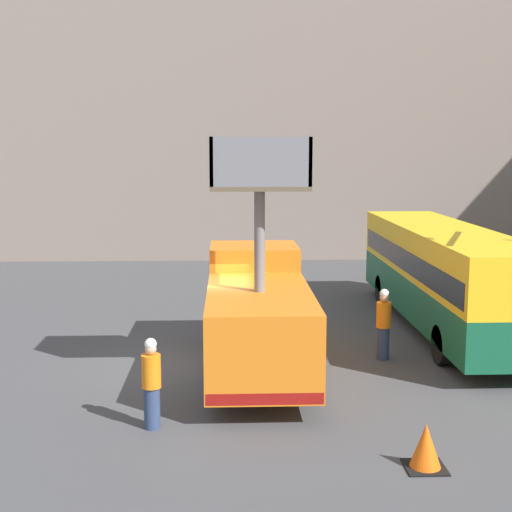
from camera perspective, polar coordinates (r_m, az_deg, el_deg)
ground_plane at (r=18.36m, az=-4.43°, el=-8.75°), size 120.00×120.00×0.00m
building_backdrop_far at (r=40.01m, az=-3.34°, el=14.61°), size 44.00×10.00×19.35m
utility_truck at (r=17.49m, az=0.10°, el=-4.41°), size 2.38×7.02×5.71m
city_bus at (r=22.30m, az=14.75°, el=-1.10°), size 2.44×11.61×3.10m
road_worker_near_truck at (r=14.30m, az=-8.36°, el=-10.06°), size 0.38×0.38×1.83m
road_worker_directing at (r=18.92m, az=10.17°, el=-5.38°), size 0.38×0.38×1.87m
traffic_cone_near_truck at (r=13.02m, az=13.42°, el=-14.66°), size 0.70×0.70×0.80m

